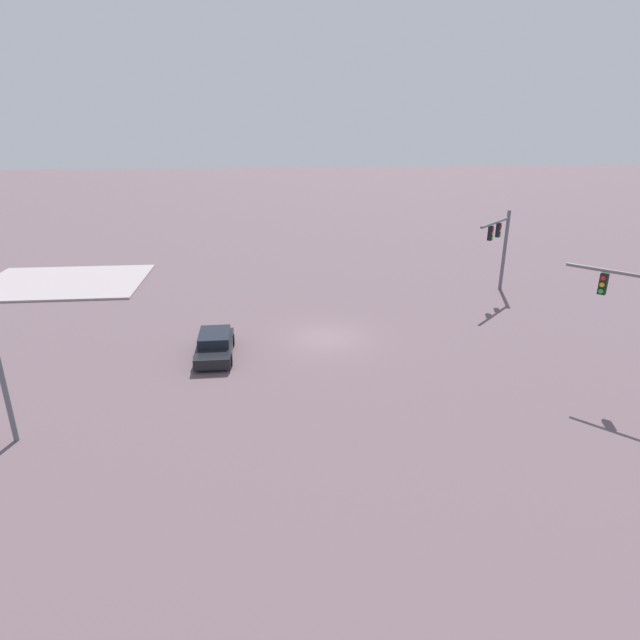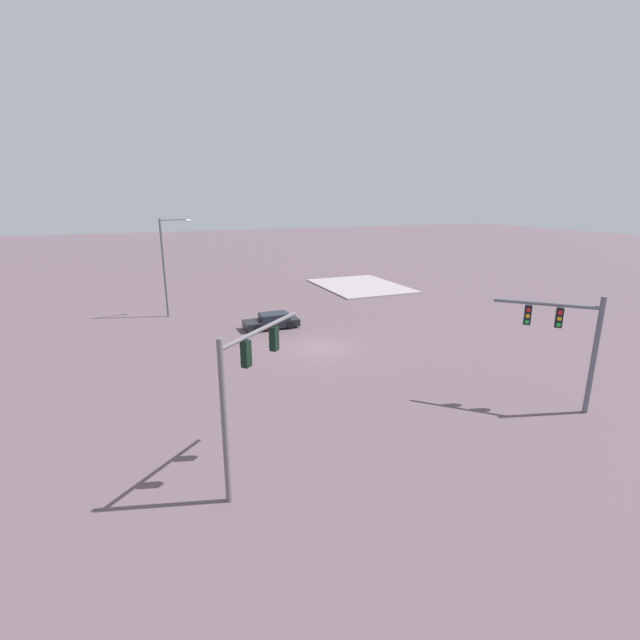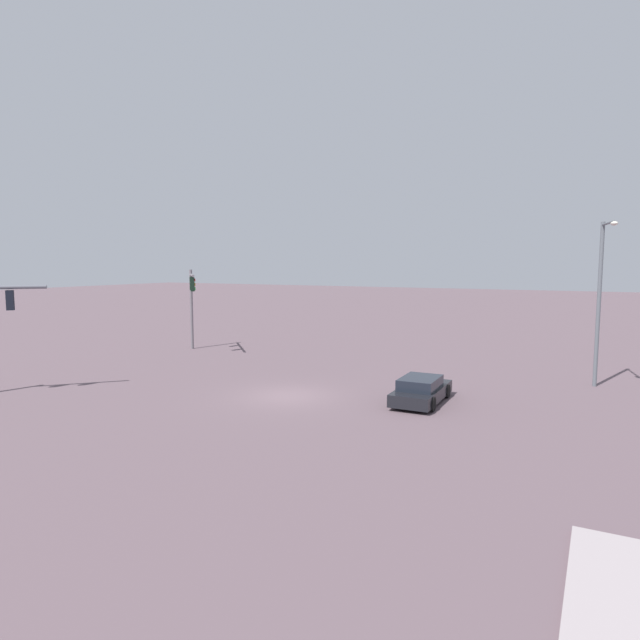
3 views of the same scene
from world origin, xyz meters
name	(u,v)px [view 2 (image 2 of 3)]	position (x,y,z in m)	size (l,w,h in m)	color
ground_plane	(322,348)	(0.00, 0.00, 0.00)	(233.37, 233.37, 0.00)	#614D55
sidewalk_corner	(360,286)	(18.80, -12.70, 0.07)	(11.92, 8.98, 0.15)	#A29597
traffic_signal_near_corner	(245,377)	(-12.96, 8.28, 4.13)	(3.54, 3.80, 5.90)	slate
traffic_signal_opposite_side	(570,334)	(-13.02, -7.37, 3.87)	(3.46, 3.51, 5.78)	slate
streetlamp_curved_arm	(167,260)	(13.12, 8.90, 4.91)	(0.78, 2.72, 8.44)	slate
sedan_car_approaching	(272,321)	(6.06, 1.79, 0.57)	(1.97, 4.34, 1.21)	black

